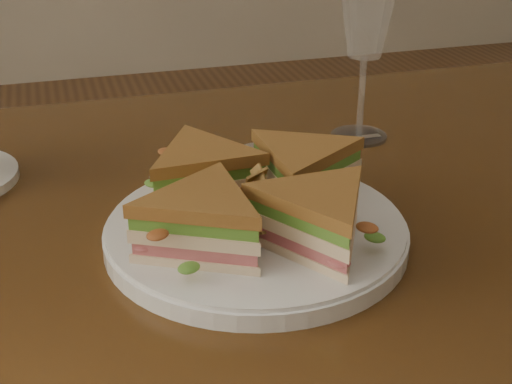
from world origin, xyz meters
TOP-DOWN VIEW (x-y plane):
  - table at (0.00, 0.00)m, footprint 1.20×0.80m
  - plate at (-0.03, -0.05)m, footprint 0.28×0.28m
  - sandwich_wedges at (-0.03, -0.05)m, footprint 0.29×0.29m
  - crisps_mound at (-0.03, -0.05)m, footprint 0.09×0.09m
  - spoon at (0.05, 0.15)m, footprint 0.18×0.03m
  - knife at (-0.00, 0.11)m, footprint 0.21×0.04m
  - wine_glass at (0.17, 0.16)m, footprint 0.08×0.08m

SIDE VIEW (x-z plane):
  - table at x=0.00m, z-range 0.28..1.03m
  - knife at x=0.00m, z-range 0.75..0.75m
  - spoon at x=0.05m, z-range 0.75..0.76m
  - plate at x=-0.03m, z-range 0.75..0.77m
  - crisps_mound at x=-0.03m, z-range 0.77..0.82m
  - sandwich_wedges at x=-0.03m, z-range 0.77..0.82m
  - wine_glass at x=0.17m, z-range 0.80..1.01m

